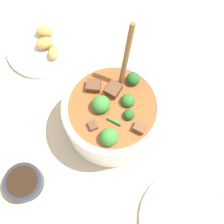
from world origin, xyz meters
The scene contains 5 objects.
ground_plane centered at (0.00, 0.00, 0.00)m, with size 4.00×4.00×0.00m, color #C6B293.
stew_bowl centered at (0.00, 0.00, 0.07)m, with size 0.23×0.23×0.26m.
condiment_bowl centered at (-0.22, 0.14, 0.02)m, with size 0.09×0.09×0.03m.
empty_plate centered at (-0.16, -0.24, 0.01)m, with size 0.22×0.22×0.02m.
food_plate centered at (0.15, 0.27, 0.01)m, with size 0.20×0.20×0.04m.
Camera 1 is at (-0.24, -0.09, 0.68)m, focal length 45.00 mm.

